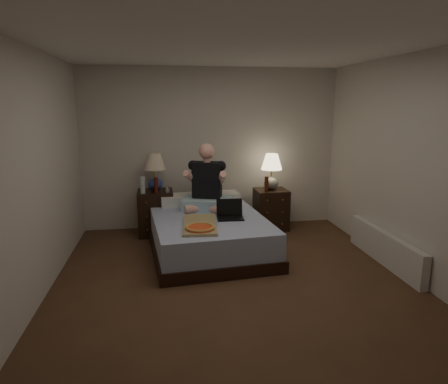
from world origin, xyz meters
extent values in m
cube|color=brown|center=(0.00, 0.00, 0.00)|extent=(4.00, 4.50, 0.00)
cube|color=white|center=(0.00, 0.00, 2.50)|extent=(4.00, 4.50, 0.00)
cube|color=beige|center=(0.00, 2.25, 1.25)|extent=(4.00, 0.00, 2.50)
cube|color=beige|center=(0.00, -2.25, 1.25)|extent=(4.00, 0.00, 2.50)
cube|color=beige|center=(-2.00, 0.00, 1.25)|extent=(0.00, 4.50, 2.50)
cube|color=beige|center=(2.00, 0.00, 1.25)|extent=(0.00, 4.50, 2.50)
cube|color=#5167A2|center=(-0.18, 1.09, 0.24)|extent=(1.61, 2.04, 0.48)
cube|color=black|center=(-0.89, 1.91, 0.34)|extent=(0.53, 0.48, 0.67)
cube|color=black|center=(0.90, 1.91, 0.32)|extent=(0.50, 0.46, 0.64)
cylinder|color=silver|center=(-1.06, 1.77, 0.80)|extent=(0.07, 0.07, 0.25)
cylinder|color=beige|center=(-0.71, 1.77, 0.72)|extent=(0.07, 0.07, 0.10)
cylinder|color=#51160B|center=(-0.87, 1.77, 0.79)|extent=(0.06, 0.06, 0.23)
cylinder|color=#54210C|center=(0.79, 1.80, 0.75)|extent=(0.06, 0.06, 0.23)
cube|color=silver|center=(1.93, 0.33, 0.20)|extent=(0.10, 1.60, 0.40)
camera|label=1|loc=(-0.74, -3.99, 1.95)|focal=32.00mm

